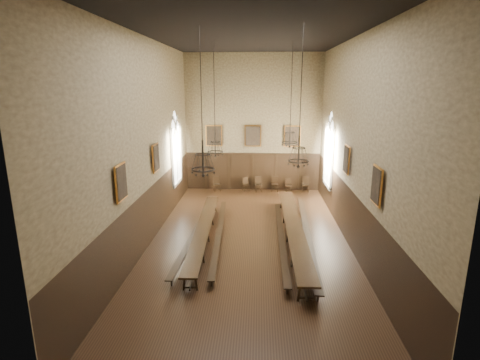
# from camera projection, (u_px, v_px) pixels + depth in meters

# --- Properties ---
(floor) EXTENTS (9.00, 18.00, 0.02)m
(floor) POSITION_uv_depth(u_px,v_px,m) (249.00, 243.00, 17.09)
(floor) COLOR black
(floor) RESTS_ON ground
(ceiling) EXTENTS (9.00, 18.00, 0.02)m
(ceiling) POSITION_uv_depth(u_px,v_px,m) (250.00, 32.00, 14.86)
(ceiling) COLOR black
(ceiling) RESTS_ON ground
(wall_back) EXTENTS (9.00, 0.02, 9.00)m
(wall_back) POSITION_uv_depth(u_px,v_px,m) (253.00, 124.00, 24.70)
(wall_back) COLOR #908058
(wall_back) RESTS_ON ground
(wall_front) EXTENTS (9.00, 0.02, 9.00)m
(wall_front) POSITION_uv_depth(u_px,v_px,m) (238.00, 217.00, 7.26)
(wall_front) COLOR #908058
(wall_front) RESTS_ON ground
(wall_left) EXTENTS (0.02, 18.00, 9.00)m
(wall_left) POSITION_uv_depth(u_px,v_px,m) (146.00, 144.00, 16.20)
(wall_left) COLOR #908058
(wall_left) RESTS_ON ground
(wall_right) EXTENTS (0.02, 18.00, 9.00)m
(wall_right) POSITION_uv_depth(u_px,v_px,m) (356.00, 146.00, 15.76)
(wall_right) COLOR #908058
(wall_right) RESTS_ON ground
(wainscot_panelling) EXTENTS (9.00, 18.00, 2.50)m
(wainscot_panelling) POSITION_uv_depth(u_px,v_px,m) (249.00, 217.00, 16.78)
(wainscot_panelling) COLOR black
(wainscot_panelling) RESTS_ON floor
(table_left) EXTENTS (0.95, 9.30, 0.72)m
(table_left) POSITION_uv_depth(u_px,v_px,m) (204.00, 234.00, 17.06)
(table_left) COLOR black
(table_left) RESTS_ON floor
(table_right) EXTENTS (0.79, 10.75, 0.84)m
(table_right) POSITION_uv_depth(u_px,v_px,m) (293.00, 233.00, 17.02)
(table_right) COLOR black
(table_right) RESTS_ON floor
(bench_left_outer) EXTENTS (0.64, 9.15, 0.41)m
(bench_left_outer) POSITION_uv_depth(u_px,v_px,m) (196.00, 234.00, 17.38)
(bench_left_outer) COLOR black
(bench_left_outer) RESTS_ON floor
(bench_left_inner) EXTENTS (0.66, 9.05, 0.41)m
(bench_left_inner) POSITION_uv_depth(u_px,v_px,m) (219.00, 234.00, 17.34)
(bench_left_inner) COLOR black
(bench_left_inner) RESTS_ON floor
(bench_right_inner) EXTENTS (0.34, 9.10, 0.41)m
(bench_right_inner) POSITION_uv_depth(u_px,v_px,m) (281.00, 238.00, 16.86)
(bench_right_inner) COLOR black
(bench_right_inner) RESTS_ON floor
(bench_right_outer) EXTENTS (0.83, 10.62, 0.48)m
(bench_right_outer) POSITION_uv_depth(u_px,v_px,m) (307.00, 236.00, 17.06)
(bench_right_outer) COLOR black
(bench_right_outer) RESTS_ON floor
(chair_1) EXTENTS (0.54, 0.54, 0.96)m
(chair_1) POSITION_uv_depth(u_px,v_px,m) (217.00, 187.00, 25.33)
(chair_1) COLOR black
(chair_1) RESTS_ON floor
(chair_3) EXTENTS (0.51, 0.51, 0.91)m
(chair_3) POSITION_uv_depth(u_px,v_px,m) (246.00, 187.00, 25.33)
(chair_3) COLOR black
(chair_3) RESTS_ON floor
(chair_4) EXTENTS (0.53, 0.53, 1.00)m
(chair_4) POSITION_uv_depth(u_px,v_px,m) (258.00, 187.00, 25.19)
(chair_4) COLOR black
(chair_4) RESTS_ON floor
(chair_5) EXTENTS (0.46, 0.46, 1.00)m
(chair_5) POSITION_uv_depth(u_px,v_px,m) (275.00, 187.00, 25.24)
(chair_5) COLOR black
(chair_5) RESTS_ON floor
(chair_6) EXTENTS (0.44, 0.44, 0.86)m
(chair_6) POSITION_uv_depth(u_px,v_px,m) (288.00, 188.00, 25.23)
(chair_6) COLOR black
(chair_6) RESTS_ON floor
(chair_7) EXTENTS (0.49, 0.49, 1.04)m
(chair_7) POSITION_uv_depth(u_px,v_px,m) (305.00, 187.00, 25.10)
(chair_7) COLOR black
(chair_7) RESTS_ON floor
(chandelier_back_left) EXTENTS (0.77, 0.77, 5.33)m
(chandelier_back_left) POSITION_uv_depth(u_px,v_px,m) (215.00, 144.00, 18.15)
(chandelier_back_left) COLOR black
(chandelier_back_left) RESTS_ON ceiling
(chandelier_back_right) EXTENTS (0.78, 0.78, 4.94)m
(chandelier_back_right) POSITION_uv_depth(u_px,v_px,m) (290.00, 135.00, 18.51)
(chandelier_back_right) COLOR black
(chandelier_back_right) RESTS_ON ceiling
(chandelier_front_left) EXTENTS (0.90, 0.90, 5.29)m
(chandelier_front_left) POSITION_uv_depth(u_px,v_px,m) (203.00, 161.00, 14.13)
(chandelier_front_left) COLOR black
(chandelier_front_left) RESTS_ON ceiling
(chandelier_front_right) EXTENTS (0.75, 0.75, 4.82)m
(chandelier_front_right) POSITION_uv_depth(u_px,v_px,m) (299.00, 151.00, 13.42)
(chandelier_front_right) COLOR black
(chandelier_front_right) RESTS_ON ceiling
(portrait_back_0) EXTENTS (1.10, 0.12, 1.40)m
(portrait_back_0) POSITION_uv_depth(u_px,v_px,m) (214.00, 136.00, 24.90)
(portrait_back_0) COLOR #C98130
(portrait_back_0) RESTS_ON wall_back
(portrait_back_1) EXTENTS (1.10, 0.12, 1.40)m
(portrait_back_1) POSITION_uv_depth(u_px,v_px,m) (253.00, 136.00, 24.77)
(portrait_back_1) COLOR #C98130
(portrait_back_1) RESTS_ON wall_back
(portrait_back_2) EXTENTS (1.10, 0.12, 1.40)m
(portrait_back_2) POSITION_uv_depth(u_px,v_px,m) (292.00, 136.00, 24.64)
(portrait_back_2) COLOR #C98130
(portrait_back_2) RESTS_ON wall_back
(portrait_left_0) EXTENTS (0.12, 1.00, 1.30)m
(portrait_left_0) POSITION_uv_depth(u_px,v_px,m) (156.00, 158.00, 17.36)
(portrait_left_0) COLOR #C98130
(portrait_left_0) RESTS_ON wall_left
(portrait_left_1) EXTENTS (0.12, 1.00, 1.30)m
(portrait_left_1) POSITION_uv_depth(u_px,v_px,m) (121.00, 182.00, 13.00)
(portrait_left_1) COLOR #C98130
(portrait_left_1) RESTS_ON wall_left
(portrait_right_0) EXTENTS (0.12, 1.00, 1.30)m
(portrait_right_0) POSITION_uv_depth(u_px,v_px,m) (347.00, 160.00, 16.93)
(portrait_right_0) COLOR #C98130
(portrait_right_0) RESTS_ON wall_right
(portrait_right_1) EXTENTS (0.12, 1.00, 1.30)m
(portrait_right_1) POSITION_uv_depth(u_px,v_px,m) (377.00, 186.00, 12.57)
(portrait_right_1) COLOR #C98130
(portrait_right_1) RESTS_ON wall_right
(window_right) EXTENTS (0.20, 2.20, 4.60)m
(window_right) POSITION_uv_depth(u_px,v_px,m) (329.00, 150.00, 21.35)
(window_right) COLOR white
(window_right) RESTS_ON wall_right
(window_left) EXTENTS (0.20, 2.20, 4.60)m
(window_left) POSITION_uv_depth(u_px,v_px,m) (176.00, 148.00, 21.79)
(window_left) COLOR white
(window_left) RESTS_ON wall_left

